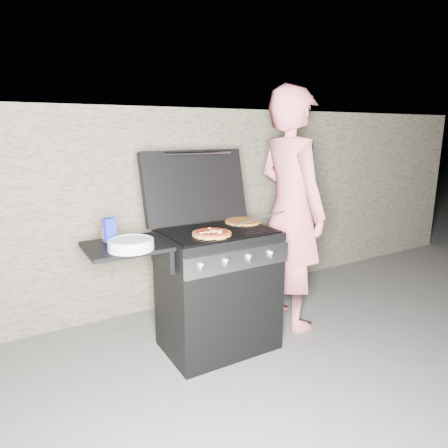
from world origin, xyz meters
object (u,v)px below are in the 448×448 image
gas_grill (188,297)px  pizza_topped (212,233)px  sauce_jar (109,229)px  person (290,211)px

gas_grill → pizza_topped: size_ratio=5.03×
gas_grill → sauce_jar: sauce_jar is taller
pizza_topped → sauce_jar: (-0.63, 0.26, 0.05)m
pizza_topped → sauce_jar: 0.68m
sauce_jar → gas_grill: bearing=-18.9°
pizza_topped → person: 0.83m
sauce_jar → pizza_topped: bearing=-22.9°
pizza_topped → sauce_jar: sauce_jar is taller
pizza_topped → gas_grill: bearing=145.5°
pizza_topped → person: bearing=11.2°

